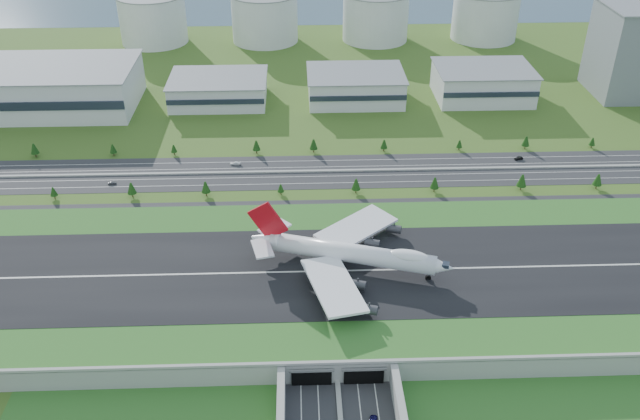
{
  "coord_description": "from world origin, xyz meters",
  "views": [
    {
      "loc": [
        -11.46,
        -208.04,
        164.65
      ],
      "look_at": [
        -2.66,
        35.0,
        14.2
      ],
      "focal_mm": 38.0,
      "sensor_mm": 36.0,
      "label": 1
    }
  ],
  "objects_px": {
    "boeing_747": "(350,253)",
    "fuel_tank_a": "(153,19)",
    "car_4": "(112,183)",
    "car_7": "(235,163)",
    "office_tower": "(636,51)",
    "car_5": "(519,158)"
  },
  "relations": [
    {
      "from": "boeing_747",
      "to": "fuel_tank_a",
      "type": "bearing_deg",
      "value": 129.33
    },
    {
      "from": "car_4",
      "to": "car_7",
      "type": "xyz_separation_m",
      "value": [
        59.19,
        18.49,
        0.11
      ]
    },
    {
      "from": "office_tower",
      "to": "car_5",
      "type": "relative_size",
      "value": 11.83
    },
    {
      "from": "boeing_747",
      "to": "car_7",
      "type": "relative_size",
      "value": 14.08
    },
    {
      "from": "office_tower",
      "to": "car_5",
      "type": "bearing_deg",
      "value": -136.55
    },
    {
      "from": "car_4",
      "to": "car_5",
      "type": "distance_m",
      "value": 208.56
    },
    {
      "from": "office_tower",
      "to": "boeing_747",
      "type": "distance_m",
      "value": 272.63
    },
    {
      "from": "car_4",
      "to": "car_7",
      "type": "bearing_deg",
      "value": -82.57
    },
    {
      "from": "boeing_747",
      "to": "car_7",
      "type": "height_order",
      "value": "boeing_747"
    },
    {
      "from": "boeing_747",
      "to": "car_4",
      "type": "bearing_deg",
      "value": 159.86
    },
    {
      "from": "car_5",
      "to": "car_7",
      "type": "bearing_deg",
      "value": -107.33
    },
    {
      "from": "fuel_tank_a",
      "to": "car_7",
      "type": "bearing_deg",
      "value": -69.77
    },
    {
      "from": "boeing_747",
      "to": "car_5",
      "type": "relative_size",
      "value": 16.83
    },
    {
      "from": "car_5",
      "to": "fuel_tank_a",
      "type": "bearing_deg",
      "value": -149.92
    },
    {
      "from": "office_tower",
      "to": "car_7",
      "type": "xyz_separation_m",
      "value": [
        -244.16,
        -90.83,
        -26.57
      ]
    },
    {
      "from": "boeing_747",
      "to": "car_4",
      "type": "xyz_separation_m",
      "value": [
        -110.96,
        83.45,
        -14.2
      ]
    },
    {
      "from": "office_tower",
      "to": "fuel_tank_a",
      "type": "bearing_deg",
      "value": 160.23
    },
    {
      "from": "fuel_tank_a",
      "to": "boeing_747",
      "type": "bearing_deg",
      "value": -67.48
    },
    {
      "from": "office_tower",
      "to": "car_7",
      "type": "distance_m",
      "value": 261.86
    },
    {
      "from": "boeing_747",
      "to": "car_7",
      "type": "xyz_separation_m",
      "value": [
        -51.77,
        101.93,
        -14.08
      ]
    },
    {
      "from": "car_4",
      "to": "car_7",
      "type": "height_order",
      "value": "car_7"
    },
    {
      "from": "car_5",
      "to": "car_7",
      "type": "height_order",
      "value": "car_7"
    }
  ]
}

